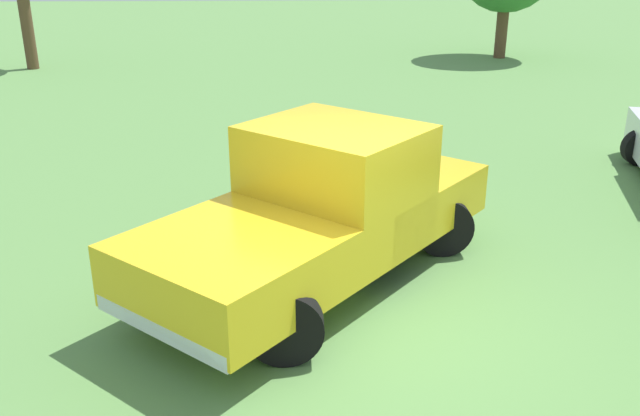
{
  "coord_description": "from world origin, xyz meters",
  "views": [
    {
      "loc": [
        0.74,
        6.21,
        3.71
      ],
      "look_at": [
        0.47,
        -0.96,
        0.9
      ],
      "focal_mm": 38.69,
      "sensor_mm": 36.0,
      "label": 1
    }
  ],
  "objects": [
    {
      "name": "pickup_truck",
      "position": [
        0.39,
        -1.05,
        0.91
      ],
      "size": [
        4.45,
        4.79,
        1.79
      ],
      "rotation": [
        0.0,
        0.0,
        0.87
      ],
      "color": "black",
      "rests_on": "ground_plane"
    },
    {
      "name": "ground_plane",
      "position": [
        0.0,
        0.0,
        0.0
      ],
      "size": [
        80.0,
        80.0,
        0.0
      ],
      "primitive_type": "plane",
      "color": "#5B8C47"
    }
  ]
}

